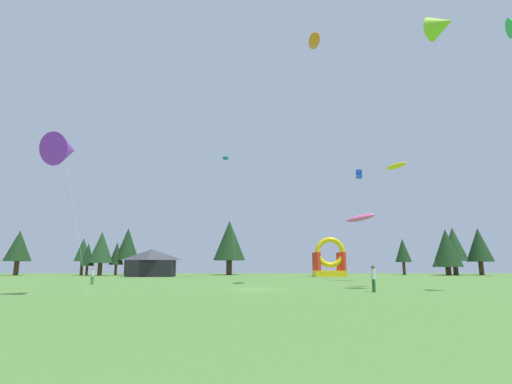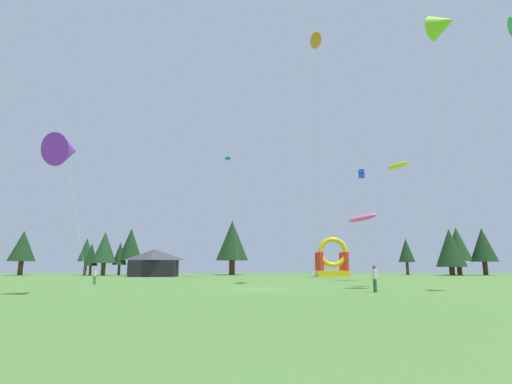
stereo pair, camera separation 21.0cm
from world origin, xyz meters
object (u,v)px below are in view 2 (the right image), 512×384
Objects in this scene: kite_yellow_parafoil at (397,166)px; festival_tent at (153,263)px; kite_blue_box at (360,174)px; kite_pink_parafoil at (361,218)px; kite_purple_delta at (64,150)px; kite_lime_delta at (441,24)px; person_midfield at (93,275)px; kite_orange_parafoil at (314,41)px; kite_teal_parafoil at (226,158)px; person_near_camera at (373,276)px; inflatable_blue_arch at (331,262)px.

festival_tent is at bearing 132.73° from kite_yellow_parafoil.
kite_blue_box is 1.40× the size of kite_yellow_parafoil.
kite_pink_parafoil is 0.78× the size of kite_purple_delta.
kite_pink_parafoil is (-1.92, 19.26, -13.36)m from kite_lime_delta.
kite_lime_delta is 11.84m from kite_yellow_parafoil.
kite_blue_box is at bearing -175.32° from person_midfield.
person_midfield is at bearing 176.39° from kite_orange_parafoil.
kite_teal_parafoil is (-17.04, 27.99, 8.38)m from kite_yellow_parafoil.
kite_yellow_parafoil is at bearing -58.66° from kite_teal_parafoil.
kite_pink_parafoil is at bearing -37.68° from kite_teal_parafoil.
festival_tent is at bearing 164.01° from kite_teal_parafoil.
kite_purple_delta is 6.73× the size of person_midfield.
kite_orange_parafoil reaches higher than kite_pink_parafoil.
kite_orange_parafoil reaches higher than person_near_camera.
kite_orange_parafoil reaches higher than kite_lime_delta.
kite_pink_parafoil is 0.55× the size of kite_blue_box.
kite_pink_parafoil is at bearing 41.25° from kite_purple_delta.
kite_lime_delta reaches higher than inflatable_blue_arch.
festival_tent is (-22.81, 27.26, -22.80)m from kite_orange_parafoil.
person_near_camera is (1.91, -9.90, -23.91)m from kite_orange_parafoil.
kite_orange_parafoil reaches higher than kite_purple_delta.
inflatable_blue_arch is at bearing 57.86° from kite_purple_delta.
kite_yellow_parafoil is at bearing -47.27° from festival_tent.
person_midfield is at bearing 168.87° from kite_yellow_parafoil.
kite_orange_parafoil is at bearing -123.68° from kite_pink_parafoil.
kite_orange_parafoil is 2.39× the size of kite_purple_delta.
inflatable_blue_arch is at bearing 93.93° from kite_lime_delta.
kite_teal_parafoil reaches higher than person_midfield.
kite_orange_parafoil is at bearing 155.11° from person_midfield.
kite_blue_box reaches higher than person_midfield.
kite_orange_parafoil is 36.32m from inflatable_blue_arch.
kite_orange_parafoil is 16.39m from kite_yellow_parafoil.
inflatable_blue_arch is at bearing 90.02° from kite_yellow_parafoil.
person_midfield is (-28.74, -8.83, -6.60)m from kite_pink_parafoil.
kite_lime_delta reaches higher than kite_pink_parafoil.
kite_pink_parafoil is 34.59m from festival_tent.
person_midfield is (-2.96, 13.78, -8.44)m from kite_purple_delta.
kite_orange_parafoil is at bearing -117.79° from kite_blue_box.
kite_yellow_parafoil reaches higher than kite_pink_parafoil.
kite_pink_parafoil is at bearing 175.80° from person_midfield.
kite_lime_delta is at bearing -86.07° from inflatable_blue_arch.
person_near_camera is at bearing -172.88° from kite_lime_delta.
kite_teal_parafoil reaches higher than person_near_camera.
kite_orange_parafoil reaches higher than kite_teal_parafoil.
kite_purple_delta is 38.30m from kite_teal_parafoil.
kite_yellow_parafoil is 26.52m from kite_purple_delta.
kite_yellow_parafoil is at bearing -33.77° from kite_orange_parafoil.
kite_teal_parafoil reaches higher than inflatable_blue_arch.
kite_blue_box is at bearing 90.39° from kite_lime_delta.
kite_purple_delta is (-25.18, -8.24, -1.03)m from kite_yellow_parafoil.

